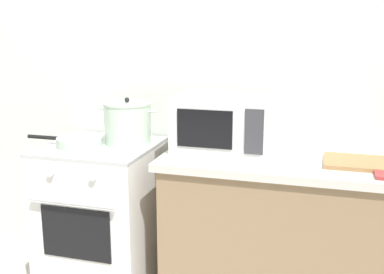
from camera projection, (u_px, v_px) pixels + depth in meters
The scene contains 8 objects.
back_wall at pixel (229, 82), 2.70m from camera, with size 4.40×0.10×2.50m, color silver.
lower_cabinet_right at pixel (328, 252), 2.39m from camera, with size 1.64×0.56×0.88m, color #8C7051.
countertop_right at pixel (334, 165), 2.29m from camera, with size 1.70×0.60×0.04m, color beige.
stove at pixel (103, 222), 2.72m from camera, with size 0.60×0.64×0.92m.
stock_pot at pixel (128, 123), 2.62m from camera, with size 0.35×0.27×0.26m.
frying_pan at pixel (79, 142), 2.58m from camera, with size 0.45×0.25×0.05m.
microwave at pixel (224, 123), 2.46m from camera, with size 0.50×0.37×0.30m.
cutting_board at pixel (363, 163), 2.23m from camera, with size 0.36×0.26×0.02m, color #997047.
Camera 1 is at (0.86, -1.69, 1.55)m, focal length 44.00 mm.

